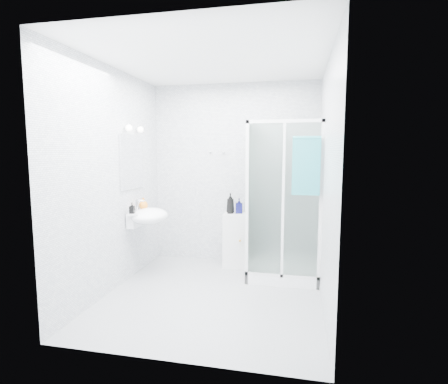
% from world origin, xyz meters
% --- Properties ---
extents(room, '(2.40, 2.60, 2.60)m').
position_xyz_m(room, '(0.00, 0.00, 1.30)').
color(room, silver).
rests_on(room, ground).
extents(shower_enclosure, '(0.90, 0.95, 2.00)m').
position_xyz_m(shower_enclosure, '(0.67, 0.77, 0.45)').
color(shower_enclosure, white).
rests_on(shower_enclosure, ground).
extents(wall_basin, '(0.46, 0.56, 0.35)m').
position_xyz_m(wall_basin, '(-0.99, 0.45, 0.80)').
color(wall_basin, white).
rests_on(wall_basin, ground).
extents(mirror, '(0.02, 0.60, 0.70)m').
position_xyz_m(mirror, '(-1.19, 0.45, 1.50)').
color(mirror, white).
rests_on(mirror, room).
extents(vanity_lights, '(0.10, 0.40, 0.08)m').
position_xyz_m(vanity_lights, '(-1.14, 0.45, 1.92)').
color(vanity_lights, silver).
rests_on(vanity_lights, room).
extents(wall_hooks, '(0.23, 0.06, 0.03)m').
position_xyz_m(wall_hooks, '(-0.25, 1.26, 1.62)').
color(wall_hooks, silver).
rests_on(wall_hooks, room).
extents(storage_cabinet, '(0.33, 0.35, 0.76)m').
position_xyz_m(storage_cabinet, '(0.06, 1.05, 0.38)').
color(storage_cabinet, white).
rests_on(storage_cabinet, ground).
extents(hand_towel, '(0.31, 0.05, 0.67)m').
position_xyz_m(hand_towel, '(1.00, 0.36, 1.49)').
color(hand_towel, teal).
rests_on(hand_towel, shower_enclosure).
extents(shampoo_bottle_a, '(0.13, 0.13, 0.29)m').
position_xyz_m(shampoo_bottle_a, '(-0.01, 1.06, 0.91)').
color(shampoo_bottle_a, black).
rests_on(shampoo_bottle_a, storage_cabinet).
extents(shampoo_bottle_b, '(0.11, 0.11, 0.21)m').
position_xyz_m(shampoo_bottle_b, '(0.11, 1.10, 0.87)').
color(shampoo_bottle_b, '#0B0C43').
rests_on(shampoo_bottle_b, storage_cabinet).
extents(soap_dispenser_orange, '(0.13, 0.13, 0.15)m').
position_xyz_m(soap_dispenser_orange, '(-1.11, 0.59, 0.94)').
color(soap_dispenser_orange, orange).
rests_on(soap_dispenser_orange, wall_basin).
extents(soap_dispenser_black, '(0.07, 0.07, 0.14)m').
position_xyz_m(soap_dispenser_black, '(-1.11, 0.26, 0.93)').
color(soap_dispenser_black, black).
rests_on(soap_dispenser_black, wall_basin).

